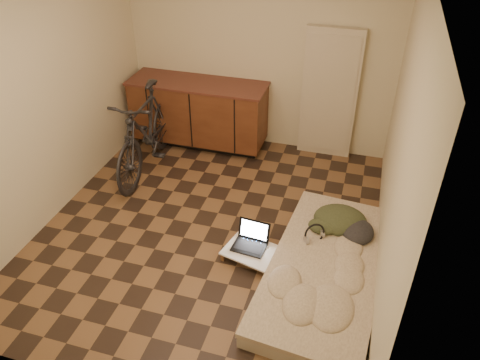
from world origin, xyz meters
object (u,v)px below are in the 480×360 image
(futon, at_px, (326,270))
(laptop, at_px, (251,241))
(bicycle, at_px, (146,127))
(lap_desk, at_px, (256,253))

(futon, bearing_deg, laptop, 175.34)
(bicycle, relative_size, futon, 0.84)
(laptop, bearing_deg, lap_desk, -45.58)
(futon, relative_size, laptop, 6.23)
(bicycle, bearing_deg, futon, -31.60)
(bicycle, relative_size, lap_desk, 2.62)
(bicycle, distance_m, futon, 2.82)
(futon, height_order, lap_desk, futon)
(lap_desk, bearing_deg, futon, 10.52)
(laptop, bearing_deg, futon, -4.73)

